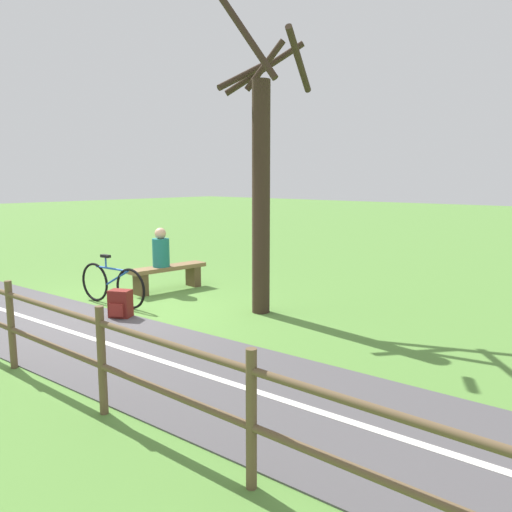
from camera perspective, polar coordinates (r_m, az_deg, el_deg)
ground_plane at (r=8.64m, az=-15.37°, el=-6.33°), size 80.00×80.00×0.00m
paved_path at (r=5.25m, az=2.02°, el=-16.02°), size 4.74×36.07×0.02m
path_centre_line at (r=5.25m, az=2.02°, el=-15.92°), size 2.31×31.93×0.00m
bench at (r=10.07m, az=-10.12°, el=-2.02°), size 1.67×0.55×0.50m
person_seated at (r=9.92m, az=-10.90°, el=0.71°), size 0.37×0.37×0.77m
bicycle at (r=9.13m, az=-16.25°, el=-3.13°), size 0.23×1.67×0.89m
backpack at (r=8.28m, az=-15.37°, el=-5.38°), size 0.37×0.41×0.46m
fence_roadside at (r=4.94m, az=-17.39°, el=-10.36°), size 0.46×11.05×1.05m
tree_near_bench at (r=8.11m, az=0.65°, el=9.19°), size 1.57×1.81×4.93m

